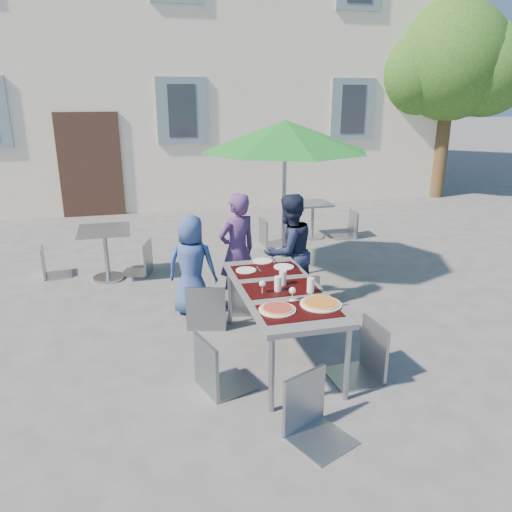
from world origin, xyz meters
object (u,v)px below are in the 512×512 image
object	(u,v)px
cafe_table_0	(106,245)
bg_chair_r_0	(140,238)
patio_umbrella	(285,137)
chair_1	(251,265)
bg_chair_l_1	(269,216)
dining_table	(281,294)
chair_4	(367,318)
chair_3	(216,332)
pizza_near_left	(277,309)
pizza_near_right	(321,303)
bg_chair_l_0	(48,244)
child_1	(237,251)
chair_0	(206,279)
child_2	(289,252)
cafe_table_1	(313,215)
child_0	(192,266)
chair_5	(315,372)
chair_2	(302,271)
bg_chair_r_1	(349,208)

from	to	relation	value
cafe_table_0	bg_chair_r_0	distance (m)	0.50
patio_umbrella	chair_1	bearing A→B (deg)	-124.48
bg_chair_l_1	dining_table	bearing A→B (deg)	-104.05
chair_4	bg_chair_r_0	distance (m)	3.93
chair_3	bg_chair_r_0	world-z (taller)	chair_3
dining_table	pizza_near_left	world-z (taller)	pizza_near_left
pizza_near_right	bg_chair_r_0	distance (m)	3.68
cafe_table_0	bg_chair_l_1	xyz separation A→B (m)	(2.71, 1.06, 0.01)
pizza_near_right	chair_4	distance (m)	0.47
patio_umbrella	cafe_table_0	world-z (taller)	patio_umbrella
bg_chair_l_0	child_1	bearing A→B (deg)	-35.24
pizza_near_right	chair_0	distance (m)	1.59
bg_chair_l_1	child_2	bearing A→B (deg)	-100.48
chair_3	cafe_table_1	world-z (taller)	chair_3
child_0	chair_0	bearing A→B (deg)	125.98
chair_0	chair_1	bearing A→B (deg)	22.56
chair_5	cafe_table_0	xyz separation A→B (m)	(-1.64, 4.00, -0.05)
child_0	bg_chair_l_1	world-z (taller)	child_0
child_2	bg_chair_r_0	bearing A→B (deg)	-64.52
bg_chair_l_0	chair_2	bearing A→B (deg)	-33.33
child_0	cafe_table_0	bearing A→B (deg)	-32.01
chair_2	chair_4	world-z (taller)	chair_4
dining_table	chair_2	xyz separation A→B (m)	(0.58, 1.01, -0.18)
child_0	cafe_table_0	world-z (taller)	child_0
chair_4	dining_table	bearing A→B (deg)	140.99
pizza_near_left	pizza_near_right	xyz separation A→B (m)	(0.41, 0.02, 0.00)
child_2	dining_table	bearing A→B (deg)	47.92
child_2	chair_0	size ratio (longest dim) A/B	1.43
chair_0	chair_4	xyz separation A→B (m)	(1.28, -1.40, 0.01)
child_0	chair_0	size ratio (longest dim) A/B	1.22
child_0	child_2	world-z (taller)	child_2
pizza_near_left	cafe_table_0	xyz separation A→B (m)	(-1.57, 3.25, -0.25)
chair_2	chair_3	distance (m)	1.95
chair_4	cafe_table_0	bearing A→B (deg)	126.29
patio_umbrella	dining_table	bearing A→B (deg)	-108.05
chair_4	bg_chair_l_1	size ratio (longest dim) A/B	1.13
chair_0	child_1	bearing A→B (deg)	46.83
pizza_near_right	bg_chair_l_1	world-z (taller)	bg_chair_l_1
chair_5	bg_chair_r_1	xyz separation A→B (m)	(2.65, 5.20, -0.02)
child_0	child_1	xyz separation A→B (m)	(0.58, 0.08, 0.11)
chair_5	bg_chair_l_1	bearing A→B (deg)	78.10
chair_1	bg_chair_r_1	world-z (taller)	chair_1
child_2	cafe_table_1	world-z (taller)	child_2
child_2	bg_chair_r_0	world-z (taller)	child_2
chair_5	pizza_near_left	bearing A→B (deg)	95.68
cafe_table_1	cafe_table_0	bearing A→B (deg)	-159.97
chair_5	dining_table	bearing A→B (deg)	84.89
chair_4	child_2	bearing A→B (deg)	96.33
child_1	child_2	xyz separation A→B (m)	(0.61, -0.16, -0.01)
dining_table	cafe_table_1	distance (m)	4.50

